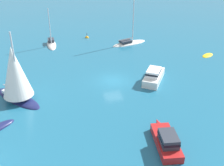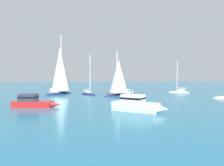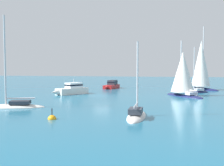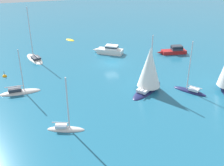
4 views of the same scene
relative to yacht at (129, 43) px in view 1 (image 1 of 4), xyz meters
name	(u,v)px [view 1 (image 1 of 4)]	position (x,y,z in m)	size (l,w,h in m)	color
ground_plane	(113,81)	(6.91, 13.87, -0.20)	(160.00, 160.00, 0.00)	#1E607F
yacht	(129,43)	(0.00, 0.00, 0.00)	(7.35, 3.87, 10.56)	silver
powerboat	(166,140)	(5.72, 28.09, 0.46)	(2.70, 6.43, 1.69)	#B21E1E
powerboat_1	(154,75)	(1.46, 15.19, 0.57)	(5.04, 6.23, 2.47)	silver
sailboat_1	(15,76)	(19.26, 15.68, 2.96)	(6.46, 7.63, 8.91)	#191E4C
skiff	(208,56)	(-10.83, 9.12, -0.20)	(2.97, 2.47, 0.42)	yellow
sailboat_2	(51,44)	(14.04, -3.21, -0.06)	(1.68, 6.04, 7.26)	silver
channel_buoy	(87,38)	(6.95, -5.52, -0.19)	(0.74, 0.74, 1.32)	orange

